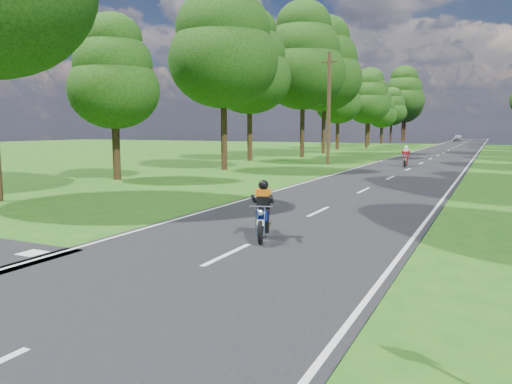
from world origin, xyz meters
The scene contains 8 objects.
ground centered at (0.00, 0.00, 0.00)m, with size 160.00×160.00×0.00m, color #1A5613.
main_road centered at (0.00, 50.00, 0.01)m, with size 7.00×140.00×0.02m, color black.
road_markings centered at (-0.14, 48.13, 0.02)m, with size 7.40×140.00×0.01m.
treeline centered at (1.43, 60.06, 8.25)m, with size 40.00×115.35×14.78m.
telegraph_pole centered at (-6.00, 28.00, 4.07)m, with size 1.20×0.26×8.00m.
rider_near_blue centered at (-0.01, 3.80, 0.72)m, with size 0.56×1.68×1.40m, color #0D1E96, non-canonical shape.
rider_far_red centered at (-0.53, 28.22, 0.74)m, with size 0.58×1.73×1.44m, color maroon, non-canonical shape.
distant_car centered at (-1.94, 100.88, 0.69)m, with size 1.59×3.95×1.35m, color silver.
Camera 1 is at (4.98, -6.97, 2.67)m, focal length 35.00 mm.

